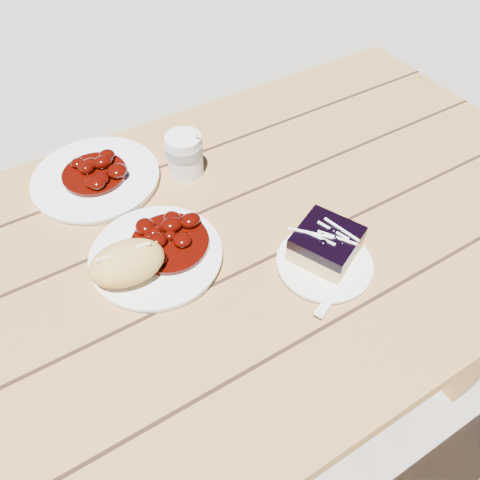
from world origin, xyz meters
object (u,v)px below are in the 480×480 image
main_plate (156,256)px  blueberry_cake (326,244)px  coffee_cup (185,155)px  bread_roll (127,263)px  second_plate (96,179)px  picnic_table (100,351)px  dessert_plate (324,264)px

main_plate → blueberry_cake: size_ratio=1.68×
blueberry_cake → coffee_cup: size_ratio=1.49×
bread_roll → second_plate: (0.03, 0.27, -0.04)m
picnic_table → second_plate: (0.13, 0.27, 0.17)m
dessert_plate → blueberry_cake: size_ratio=1.20×
picnic_table → blueberry_cake: blueberry_cake is taller
picnic_table → coffee_cup: bearing=33.7°
blueberry_cake → coffee_cup: bearing=82.1°
dessert_plate → second_plate: second_plate is taller
main_plate → blueberry_cake: (0.25, -0.15, 0.03)m
main_plate → blueberry_cake: 0.29m
bread_roll → coffee_cup: coffee_cup is taller
bread_roll → second_plate: bread_roll is taller
blueberry_cake → dessert_plate: bearing=-149.0°
blueberry_cake → second_plate: bearing=99.4°
picnic_table → bread_roll: 0.23m
bread_roll → second_plate: bearing=82.7°
dessert_plate → blueberry_cake: (0.01, 0.02, 0.03)m
main_plate → coffee_cup: 0.24m
dessert_plate → coffee_cup: 0.36m
picnic_table → bread_roll: bread_roll is taller
main_plate → bread_roll: bearing=-160.0°
picnic_table → coffee_cup: coffee_cup is taller
bread_roll → blueberry_cake: bearing=-22.5°
picnic_table → main_plate: size_ratio=8.93×
coffee_cup → dessert_plate: bearing=-74.8°
blueberry_cake → bread_roll: bearing=132.2°
picnic_table → coffee_cup: 0.41m
blueberry_cake → second_plate: 0.48m
main_plate → coffee_cup: size_ratio=2.52×
main_plate → second_plate: size_ratio=0.90×
dessert_plate → second_plate: bearing=122.8°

